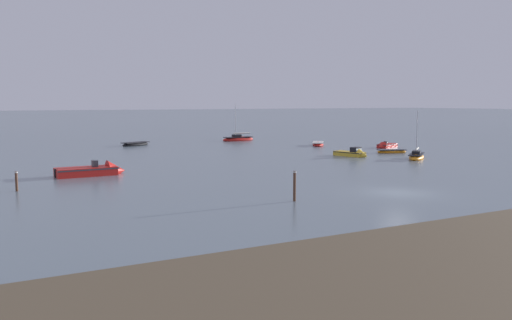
{
  "coord_description": "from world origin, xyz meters",
  "views": [
    {
      "loc": [
        -25.83,
        -27.08,
        6.33
      ],
      "look_at": [
        -1.34,
        18.57,
        0.57
      ],
      "focal_mm": 36.72,
      "sensor_mm": 36.0,
      "label": 1
    }
  ],
  "objects": [
    {
      "name": "sailboat_moored_1",
      "position": [
        17.52,
        15.7,
        0.24
      ],
      "size": [
        4.82,
        4.35,
        5.57
      ],
      "rotation": [
        0.0,
        0.0,
        3.83
      ],
      "color": "orange",
      "rests_on": "ground"
    },
    {
      "name": "mooring_post_left",
      "position": [
        -8.06,
        0.84,
        0.92
      ],
      "size": [
        0.22,
        0.22,
        2.17
      ],
      "color": "#503323",
      "rests_on": "ground"
    },
    {
      "name": "motorboat_moored_2",
      "position": [
        -16.74,
        19.24,
        0.28
      ],
      "size": [
        6.03,
        2.31,
        2.02
      ],
      "rotation": [
        0.0,
        0.0,
        0.04
      ],
      "color": "red",
      "rests_on": "ground"
    },
    {
      "name": "motorboat_moored_0",
      "position": [
        24.15,
        28.14,
        0.2
      ],
      "size": [
        4.4,
        2.9,
        1.43
      ],
      "rotation": [
        0.0,
        0.0,
        3.53
      ],
      "color": "red",
      "rests_on": "ground"
    },
    {
      "name": "sailboat_moored_0",
      "position": [
        12.08,
        49.78,
        0.27
      ],
      "size": [
        5.77,
        2.19,
        6.34
      ],
      "rotation": [
        0.0,
        0.0,
        3.22
      ],
      "color": "red",
      "rests_on": "ground"
    },
    {
      "name": "rowboat_moored_1",
      "position": [
        18.17,
        35.73,
        0.2
      ],
      "size": [
        3.97,
        4.61,
        0.72
      ],
      "rotation": [
        0.0,
        0.0,
        4.08
      ],
      "color": "red",
      "rests_on": "ground"
    },
    {
      "name": "rowboat_moored_0",
      "position": [
        19.89,
        22.22,
        0.16
      ],
      "size": [
        3.95,
        2.51,
        0.59
      ],
      "rotation": [
        0.0,
        0.0,
        2.78
      ],
      "color": "orange",
      "rests_on": "ground"
    },
    {
      "name": "mooring_post_near",
      "position": [
        -23.47,
        13.37,
        0.68
      ],
      "size": [
        0.22,
        0.22,
        1.58
      ],
      "color": "#513323",
      "rests_on": "ground"
    },
    {
      "name": "rowboat_moored_3",
      "position": [
        -5.4,
        48.19,
        0.19
      ],
      "size": [
        4.76,
        3.21,
        0.71
      ],
      "rotation": [
        0.0,
        0.0,
        3.55
      ],
      "color": "black",
      "rests_on": "ground"
    },
    {
      "name": "ground_plane",
      "position": [
        0.0,
        0.0,
        0.0
      ],
      "size": [
        800.0,
        800.0,
        0.0
      ],
      "primitive_type": "plane",
      "color": "slate"
    },
    {
      "name": "motorboat_moored_1",
      "position": [
        12.98,
        21.0,
        0.25
      ],
      "size": [
        2.62,
        4.55,
        1.64
      ],
      "rotation": [
        0.0,
        0.0,
        4.99
      ],
      "color": "gold",
      "rests_on": "ground"
    }
  ]
}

